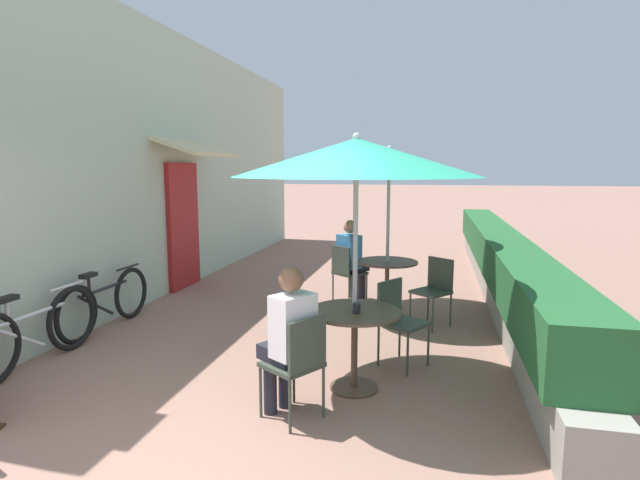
% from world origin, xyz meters
% --- Properties ---
extents(ground_plane, '(120.00, 120.00, 0.00)m').
position_xyz_m(ground_plane, '(0.00, 0.00, 0.00)').
color(ground_plane, '#936B5B').
extents(cafe_facade_wall, '(0.98, 10.94, 4.20)m').
position_xyz_m(cafe_facade_wall, '(-2.54, 5.34, 2.09)').
color(cafe_facade_wall, '#B2C1AD').
rests_on(cafe_facade_wall, ground_plane).
extents(planter_hedge, '(0.60, 9.94, 1.01)m').
position_xyz_m(planter_hedge, '(2.75, 5.37, 0.54)').
color(planter_hedge, gray).
rests_on(planter_hedge, ground_plane).
extents(patio_table_near, '(0.84, 0.84, 0.74)m').
position_xyz_m(patio_table_near, '(1.04, 1.61, 0.56)').
color(patio_table_near, brown).
rests_on(patio_table_near, ground_plane).
extents(patio_umbrella_near, '(2.15, 2.15, 2.31)m').
position_xyz_m(patio_umbrella_near, '(1.04, 1.61, 2.10)').
color(patio_umbrella_near, '#B7B7BC').
rests_on(patio_umbrella_near, ground_plane).
extents(cafe_chair_near_left, '(0.55, 0.55, 0.87)m').
position_xyz_m(cafe_chair_near_left, '(1.39, 2.29, 0.52)').
color(cafe_chair_near_left, '#384238').
rests_on(cafe_chair_near_left, ground_plane).
extents(cafe_chair_near_right, '(0.55, 0.55, 0.87)m').
position_xyz_m(cafe_chair_near_right, '(0.70, 0.93, 0.52)').
color(cafe_chair_near_right, '#384238').
rests_on(cafe_chair_near_right, ground_plane).
extents(seated_patron_near_right, '(0.51, 0.49, 1.25)m').
position_xyz_m(seated_patron_near_right, '(0.60, 0.99, 0.69)').
color(seated_patron_near_right, '#23232D').
rests_on(seated_patron_near_right, ground_plane).
extents(coffee_cup_near, '(0.07, 0.07, 0.09)m').
position_xyz_m(coffee_cup_near, '(1.07, 1.53, 0.79)').
color(coffee_cup_near, '#232328').
rests_on(coffee_cup_near, patio_table_near).
extents(patio_table_mid, '(0.84, 0.84, 0.74)m').
position_xyz_m(patio_table_mid, '(1.11, 4.10, 0.56)').
color(patio_table_mid, brown).
rests_on(patio_table_mid, ground_plane).
extents(patio_umbrella_mid, '(2.15, 2.15, 2.31)m').
position_xyz_m(patio_umbrella_mid, '(1.11, 4.10, 2.10)').
color(patio_umbrella_mid, '#B7B7BC').
rests_on(patio_umbrella_mid, ground_plane).
extents(cafe_chair_mid_left, '(0.56, 0.56, 0.87)m').
position_xyz_m(cafe_chair_mid_left, '(0.47, 4.51, 0.52)').
color(cafe_chair_mid_left, '#384238').
rests_on(cafe_chair_mid_left, ground_plane).
extents(seated_patron_mid_left, '(0.50, 0.51, 1.25)m').
position_xyz_m(seated_patron_mid_left, '(0.54, 4.59, 0.69)').
color(seated_patron_mid_left, '#23232D').
rests_on(seated_patron_mid_left, ground_plane).
extents(cafe_chair_mid_right, '(0.56, 0.56, 0.87)m').
position_xyz_m(cafe_chair_mid_right, '(1.76, 3.69, 0.52)').
color(cafe_chair_mid_right, '#384238').
rests_on(cafe_chair_mid_right, ground_plane).
extents(bicycle_leaning, '(0.13, 1.76, 0.81)m').
position_xyz_m(bicycle_leaning, '(-2.20, 1.39, 0.37)').
color(bicycle_leaning, black).
rests_on(bicycle_leaning, ground_plane).
extents(bicycle_second, '(0.10, 1.74, 0.78)m').
position_xyz_m(bicycle_second, '(-2.25, 2.60, 0.36)').
color(bicycle_second, black).
rests_on(bicycle_second, ground_plane).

